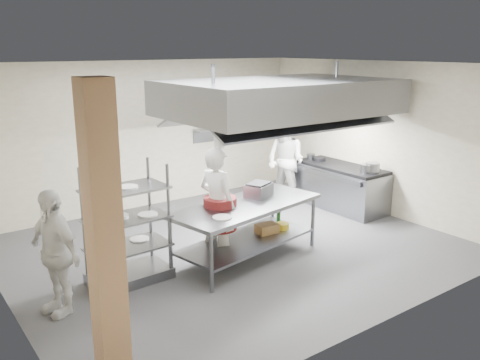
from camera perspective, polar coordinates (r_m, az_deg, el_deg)
floor at (r=8.56m, az=-0.74°, el=-7.62°), size 7.00×7.00×0.00m
ceiling at (r=7.92m, az=-0.82°, el=12.88°), size 7.00×7.00×0.00m
wall_back at (r=10.65m, az=-10.20°, el=5.02°), size 7.00×0.00×7.00m
wall_right at (r=10.49m, az=15.05°, el=4.60°), size 0.00×6.00×6.00m
column at (r=5.17m, az=-15.01°, el=-5.70°), size 0.30×0.30×3.00m
exhaust_hood at (r=9.07m, az=4.51°, el=9.28°), size 4.00×2.50×0.60m
hood_strip_a at (r=8.56m, az=-0.15°, el=6.83°), size 1.60×0.12×0.04m
hood_strip_b at (r=9.72m, az=8.55°, el=7.63°), size 1.60×0.12×0.04m
wall_shelf at (r=11.41m, az=-1.67°, el=5.89°), size 1.50×0.28×0.04m
island at (r=7.99m, az=0.70°, el=-5.81°), size 2.63×1.46×0.91m
island_worktop at (r=7.85m, az=0.71°, el=-2.90°), size 2.63×1.46×0.06m
island_undershelf at (r=8.04m, az=0.70°, el=-6.84°), size 2.41×1.32×0.04m
pass_rack at (r=7.30m, az=-12.59°, el=-4.92°), size 1.15×0.70×1.70m
cooking_range at (r=10.73m, az=11.19°, el=-0.87°), size 0.80×2.00×0.84m
range_top at (r=10.62m, az=11.31°, el=1.47°), size 0.78×1.96×0.06m
chef_head at (r=7.76m, az=-2.58°, el=-2.87°), size 0.59×0.75×1.82m
chef_line at (r=10.77m, az=5.13°, el=2.14°), size 0.86×1.01×1.83m
chef_plating at (r=6.71m, az=-20.12°, el=-7.62°), size 0.63×1.02×1.62m
griddle at (r=8.19m, az=2.10°, el=-1.17°), size 0.51×0.46×0.21m
wicker_basket at (r=8.30m, az=3.03°, el=-5.45°), size 0.36×0.26×0.15m
stockpot at (r=10.14m, az=14.68°, el=1.36°), size 0.27×0.27×0.19m
plate_stack at (r=7.40m, az=-12.46°, el=-7.12°), size 0.28×0.28×0.05m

